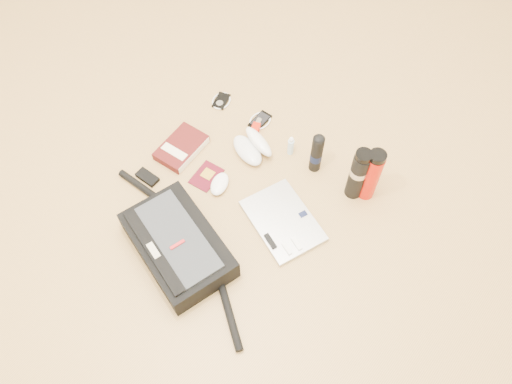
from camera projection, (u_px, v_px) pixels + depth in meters
ground at (232, 214)px, 2.03m from camera, size 4.00×4.00×0.00m
messenger_bag at (177, 245)px, 1.90m from camera, size 0.89×0.38×0.13m
laptop at (283, 221)px, 2.00m from camera, size 0.38×0.32×0.03m
book at (182, 148)px, 2.19m from camera, size 0.16×0.23×0.04m
passport at (206, 176)px, 2.13m from camera, size 0.12×0.15×0.01m
mouse at (220, 184)px, 2.09m from camera, size 0.11×0.13×0.04m
sunglasses_case at (253, 146)px, 2.17m from camera, size 0.22×0.20×0.11m
ipod at (221, 101)px, 2.35m from camera, size 0.11×0.11×0.01m
phone at (260, 121)px, 2.28m from camera, size 0.09×0.11×0.01m
inhaler at (255, 129)px, 2.24m from camera, size 0.07×0.12×0.03m
spray_bottle at (291, 146)px, 2.16m from camera, size 0.03×0.03×0.11m
aerosol_can at (317, 153)px, 2.06m from camera, size 0.06×0.06×0.21m
thermos_black at (358, 174)px, 1.97m from camera, size 0.08×0.08×0.27m
thermos_red at (371, 175)px, 1.97m from camera, size 0.08×0.08×0.27m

